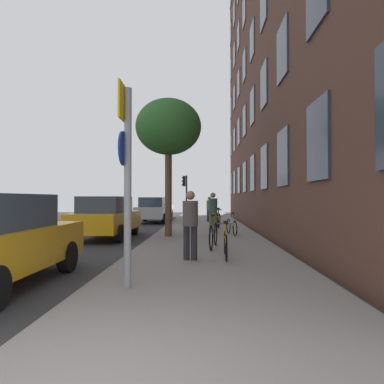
{
  "coord_description": "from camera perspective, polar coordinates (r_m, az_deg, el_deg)",
  "views": [
    {
      "loc": [
        0.95,
        -2.15,
        1.55
      ],
      "look_at": [
        0.49,
        12.78,
        1.84
      ],
      "focal_mm": 31.6,
      "sensor_mm": 36.0,
      "label": 1
    }
  ],
  "objects": [
    {
      "name": "ground_plane",
      "position": [
        17.55,
        -9.29,
        -6.18
      ],
      "size": [
        41.8,
        41.8,
        0.0
      ],
      "primitive_type": "plane",
      "color": "#332D28"
    },
    {
      "name": "road_asphalt",
      "position": [
        18.07,
        -15.87,
        -5.99
      ],
      "size": [
        7.0,
        38.0,
        0.01
      ],
      "primitive_type": "cube",
      "color": "#2D2D30",
      "rests_on": "ground"
    },
    {
      "name": "sidewalk",
      "position": [
        17.22,
        2.29,
        -6.09
      ],
      "size": [
        4.2,
        38.0,
        0.12
      ],
      "primitive_type": "cube",
      "color": "gray",
      "rests_on": "ground"
    },
    {
      "name": "building_facade",
      "position": [
        19.05,
        11.02,
        26.49
      ],
      "size": [
        0.56,
        27.0,
        20.71
      ],
      "color": "#513328",
      "rests_on": "ground"
    },
    {
      "name": "sign_post",
      "position": [
        5.62,
        -11.03,
        4.02
      ],
      "size": [
        0.16,
        0.6,
        3.3
      ],
      "color": "gray",
      "rests_on": "sidewalk"
    },
    {
      "name": "traffic_light",
      "position": [
        26.0,
        -1.17,
        0.62
      ],
      "size": [
        0.43,
        0.24,
        3.23
      ],
      "color": "black",
      "rests_on": "sidewalk"
    },
    {
      "name": "tree_near",
      "position": [
        13.26,
        -3.99,
        10.73
      ],
      "size": [
        2.52,
        2.52,
        5.27
      ],
      "color": "brown",
      "rests_on": "sidewalk"
    },
    {
      "name": "bicycle_0",
      "position": [
        8.34,
        5.69,
        -8.57
      ],
      "size": [
        0.42,
        1.6,
        0.9
      ],
      "color": "black",
      "rests_on": "sidewalk"
    },
    {
      "name": "bicycle_1",
      "position": [
        9.9,
        3.64,
        -7.16
      ],
      "size": [
        0.45,
        1.74,
        0.99
      ],
      "color": "black",
      "rests_on": "sidewalk"
    },
    {
      "name": "bicycle_2",
      "position": [
        13.48,
        6.71,
        -5.73
      ],
      "size": [
        0.44,
        1.64,
        0.89
      ],
      "color": "black",
      "rests_on": "sidewalk"
    },
    {
      "name": "bicycle_3",
      "position": [
        16.58,
        4.44,
        -4.76
      ],
      "size": [
        0.42,
        1.7,
        0.97
      ],
      "color": "black",
      "rests_on": "sidewalk"
    },
    {
      "name": "bicycle_4",
      "position": [
        18.89,
        4.5,
        -4.37
      ],
      "size": [
        0.42,
        1.7,
        0.93
      ],
      "color": "black",
      "rests_on": "sidewalk"
    },
    {
      "name": "pedestrian_0",
      "position": [
        7.92,
        -0.28,
        -4.81
      ],
      "size": [
        0.45,
        0.45,
        1.61
      ],
      "color": "#26262D",
      "rests_on": "sidewalk"
    },
    {
      "name": "pedestrian_1",
      "position": [
        14.4,
        3.55,
        -2.98
      ],
      "size": [
        0.43,
        0.43,
        1.69
      ],
      "color": "olive",
      "rests_on": "sidewalk"
    },
    {
      "name": "pedestrian_2",
      "position": [
        20.94,
        2.94,
        -2.61
      ],
      "size": [
        0.44,
        0.44,
        1.55
      ],
      "color": "navy",
      "rests_on": "sidewalk"
    },
    {
      "name": "car_1",
      "position": [
        13.49,
        -14.19,
        -4.1
      ],
      "size": [
        1.93,
        4.19,
        1.62
      ],
      "color": "orange",
      "rests_on": "road_asphalt"
    },
    {
      "name": "car_2",
      "position": [
        21.88,
        -6.47,
        -2.98
      ],
      "size": [
        1.89,
        4.07,
        1.62
      ],
      "color": "#B7B7BC",
      "rests_on": "road_asphalt"
    },
    {
      "name": "car_3",
      "position": [
        27.44,
        -5.56,
        -2.6
      ],
      "size": [
        1.95,
        4.03,
        1.62
      ],
      "color": "#B7B7BC",
      "rests_on": "road_asphalt"
    }
  ]
}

